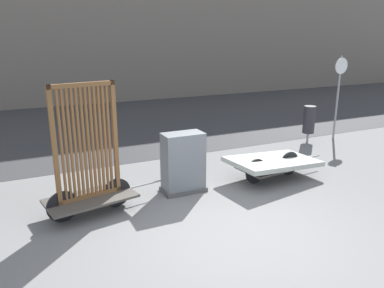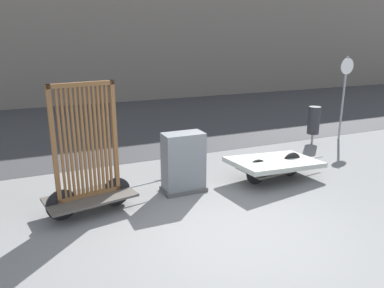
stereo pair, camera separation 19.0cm
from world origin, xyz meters
TOP-DOWN VIEW (x-y plane):
  - ground_plane at (0.00, 0.00)m, footprint 60.00×60.00m
  - road_strip at (0.00, 8.42)m, footprint 56.00×8.80m
  - bike_cart_with_bedframe at (-1.91, 1.75)m, footprint 2.21×1.05m
  - bike_cart_with_mattress at (1.91, 1.75)m, footprint 2.47×1.29m
  - utility_cabinet at (-0.09, 1.97)m, footprint 0.84×0.49m
  - trash_bin at (4.60, 3.67)m, footprint 0.33×0.33m
  - sign_post at (5.60, 3.67)m, footprint 0.45×0.06m

SIDE VIEW (x-z plane):
  - ground_plane at x=0.00m, z-range 0.00..0.00m
  - road_strip at x=0.00m, z-range 0.00..0.01m
  - bike_cart_with_mattress at x=1.91m, z-range 0.10..0.63m
  - utility_cabinet at x=-0.09m, z-range -0.04..1.13m
  - trash_bin at x=4.60m, z-range 0.13..1.19m
  - bike_cart_with_bedframe at x=-1.91m, z-range -0.34..1.90m
  - sign_post at x=5.60m, z-range 0.30..2.71m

